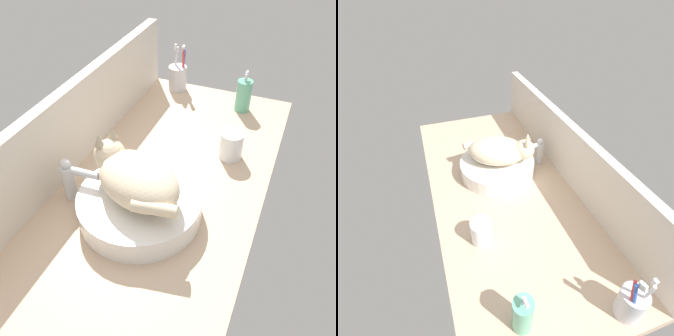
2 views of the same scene
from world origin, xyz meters
The scene contains 8 objects.
ground_plane centered at (0.00, 0.00, -2.00)cm, with size 133.47×61.55×4.00cm, color tan.
backsplash_panel centered at (0.00, 28.98, 12.82)cm, with size 133.47×3.60×25.64cm, color silver.
sink_basin centered at (-10.02, 0.09, 3.47)cm, with size 33.48×33.48×6.94cm, color white.
cat centered at (-9.51, 1.36, 12.70)cm, with size 26.03×30.07×14.00cm.
faucet centered at (-11.02, 20.19, 7.30)cm, with size 3.60×11.84×13.60cm.
soap_dispenser centered at (54.27, -13.24, 6.22)cm, with size 5.75×5.75×15.50cm.
toothbrush_cup centered at (60.82, 15.75, 5.39)cm, with size 7.54×7.54×18.72cm.
water_glass centered at (24.12, -16.39, 3.96)cm, with size 7.53×7.53×9.11cm.
Camera 2 is at (80.51, -26.79, 78.07)cm, focal length 28.00 mm.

